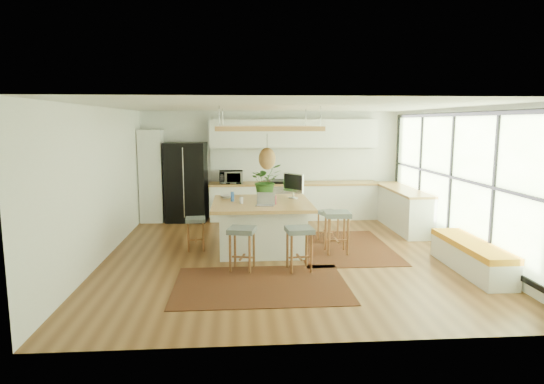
{
  "coord_description": "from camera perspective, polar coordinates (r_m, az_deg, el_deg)",
  "views": [
    {
      "loc": [
        -0.85,
        -8.28,
        2.43
      ],
      "look_at": [
        -0.2,
        0.5,
        1.1
      ],
      "focal_mm": 30.61,
      "sensor_mm": 36.0,
      "label": 1
    }
  ],
  "objects": [
    {
      "name": "ceiling",
      "position": [
        8.33,
        1.65,
        10.44
      ],
      "size": [
        7.0,
        7.0,
        0.0
      ],
      "primitive_type": "plane",
      "rotation": [
        3.14,
        0.0,
        0.0
      ],
      "color": "white",
      "rests_on": "ground"
    },
    {
      "name": "fridge",
      "position": [
        11.61,
        -10.47,
        1.0
      ],
      "size": [
        1.02,
        0.82,
        1.94
      ],
      "primitive_type": null,
      "rotation": [
        0.0,
        0.0,
        -0.07
      ],
      "color": "black",
      "rests_on": "floor"
    },
    {
      "name": "rug_right",
      "position": [
        9.25,
        8.73,
        -6.71
      ],
      "size": [
        1.8,
        2.6,
        0.01
      ],
      "primitive_type": "cube",
      "color": "black",
      "rests_on": "floor"
    },
    {
      "name": "laptop",
      "position": [
        8.37,
        -0.86,
        -0.91
      ],
      "size": [
        0.4,
        0.41,
        0.25
      ],
      "primitive_type": null,
      "rotation": [
        0.0,
        0.0,
        -0.21
      ],
      "color": "#A5A5AA",
      "rests_on": "island"
    },
    {
      "name": "stool_right_front",
      "position": [
        8.76,
        7.95,
        -5.2
      ],
      "size": [
        0.48,
        0.48,
        0.79
      ],
      "primitive_type": null,
      "rotation": [
        0.0,
        0.0,
        1.54
      ],
      "color": "#505859",
      "rests_on": "floor"
    },
    {
      "name": "island_bottle_1",
      "position": [
        8.64,
        -3.89,
        -0.8
      ],
      "size": [
        0.07,
        0.07,
        0.19
      ],
      "primitive_type": "cylinder",
      "color": "silver",
      "rests_on": "island"
    },
    {
      "name": "backsplash",
      "position": [
        11.9,
        2.55,
        3.38
      ],
      "size": [
        4.2,
        0.02,
        0.8
      ],
      "primitive_type": "cube",
      "color": "white",
      "rests_on": "wall_back"
    },
    {
      "name": "island_bowl",
      "position": [
        9.28,
        -5.62,
        -0.58
      ],
      "size": [
        0.28,
        0.28,
        0.06
      ],
      "primitive_type": "imported",
      "rotation": [
        0.0,
        0.0,
        -0.21
      ],
      "color": "white",
      "rests_on": "island"
    },
    {
      "name": "back_counter_top",
      "position": [
        11.65,
        2.71,
        1.04
      ],
      "size": [
        4.24,
        0.64,
        0.05
      ],
      "primitive_type": "cube",
      "color": "#A27039",
      "rests_on": "back_counter_base"
    },
    {
      "name": "range",
      "position": [
        11.68,
        1.48,
        -0.92
      ],
      "size": [
        0.76,
        0.62,
        1.0
      ],
      "primitive_type": null,
      "color": "#A5A5AA",
      "rests_on": "floor"
    },
    {
      "name": "right_counter_top",
      "position": [
        11.06,
        15.79,
        0.31
      ],
      "size": [
        0.64,
        2.54,
        0.05
      ],
      "primitive_type": "cube",
      "color": "#A27039",
      "rests_on": "right_counter_base"
    },
    {
      "name": "microwave",
      "position": [
        11.49,
        -5.06,
        2.01
      ],
      "size": [
        0.58,
        0.33,
        0.39
      ],
      "primitive_type": "imported",
      "rotation": [
        0.0,
        0.0,
        0.02
      ],
      "color": "#A5A5AA",
      "rests_on": "back_counter_top"
    },
    {
      "name": "floor",
      "position": [
        8.68,
        1.58,
        -7.68
      ],
      "size": [
        7.0,
        7.0,
        0.0
      ],
      "primitive_type": "plane",
      "color": "brown",
      "rests_on": "ground"
    },
    {
      "name": "rug_near",
      "position": [
        7.11,
        -1.39,
        -11.36
      ],
      "size": [
        2.6,
        1.8,
        0.01
      ],
      "primitive_type": "cube",
      "color": "black",
      "rests_on": "floor"
    },
    {
      "name": "wall_left",
      "position": [
        8.69,
        -20.23,
        0.92
      ],
      "size": [
        0.0,
        7.0,
        7.0
      ],
      "primitive_type": "plane",
      "rotation": [
        1.57,
        0.0,
        1.57
      ],
      "color": "white",
      "rests_on": "ground"
    },
    {
      "name": "wall_right",
      "position": [
        9.31,
        21.95,
        1.3
      ],
      "size": [
        0.0,
        7.0,
        7.0
      ],
      "primitive_type": "plane",
      "rotation": [
        1.57,
        0.0,
        -1.57
      ],
      "color": "white",
      "rests_on": "ground"
    },
    {
      "name": "island_bottle_2",
      "position": [
        8.52,
        0.49,
        -0.91
      ],
      "size": [
        0.07,
        0.07,
        0.19
      ],
      "primitive_type": "cylinder",
      "color": "maroon",
      "rests_on": "island"
    },
    {
      "name": "monitor",
      "position": [
        9.19,
        2.64,
        0.82
      ],
      "size": [
        0.49,
        0.55,
        0.51
      ],
      "primitive_type": null,
      "rotation": [
        0.0,
        0.0,
        -0.91
      ],
      "color": "#A5A5AA",
      "rests_on": "island"
    },
    {
      "name": "window_wall",
      "position": [
        9.29,
        21.8,
        1.6
      ],
      "size": [
        0.1,
        6.2,
        2.6
      ],
      "primitive_type": null,
      "color": "black",
      "rests_on": "wall_right"
    },
    {
      "name": "stool_left_side",
      "position": [
        9.02,
        -9.36,
        -4.83
      ],
      "size": [
        0.4,
        0.4,
        0.63
      ],
      "primitive_type": null,
      "rotation": [
        0.0,
        0.0,
        -1.48
      ],
      "color": "#505859",
      "rests_on": "floor"
    },
    {
      "name": "island_plant",
      "position": [
        9.3,
        -0.75,
        0.97
      ],
      "size": [
        0.73,
        0.79,
        0.54
      ],
      "primitive_type": "imported",
      "rotation": [
        0.0,
        0.0,
        0.19
      ],
      "color": "#1E4C19",
      "rests_on": "island"
    },
    {
      "name": "wall_back",
      "position": [
        11.86,
        -0.11,
        3.37
      ],
      "size": [
        6.5,
        0.0,
        6.5
      ],
      "primitive_type": "plane",
      "rotation": [
        1.57,
        0.0,
        0.0
      ],
      "color": "white",
      "rests_on": "ground"
    },
    {
      "name": "window_bench",
      "position": [
        8.33,
        23.29,
        -7.31
      ],
      "size": [
        0.52,
        2.0,
        0.5
      ],
      "primitive_type": null,
      "color": "silver",
      "rests_on": "floor"
    },
    {
      "name": "island_bottle_0",
      "position": [
        8.89,
        -4.87,
        -0.54
      ],
      "size": [
        0.07,
        0.07,
        0.19
      ],
      "primitive_type": "cylinder",
      "color": "#2C57B1",
      "rests_on": "island"
    },
    {
      "name": "stool_right_back",
      "position": [
        9.59,
        6.91,
        -3.97
      ],
      "size": [
        0.49,
        0.49,
        0.64
      ],
      "primitive_type": null,
      "rotation": [
        0.0,
        0.0,
        1.95
      ],
      "color": "#505859",
      "rests_on": "floor"
    },
    {
      "name": "upper_cabinets",
      "position": [
        11.69,
        2.67,
        7.21
      ],
      "size": [
        4.2,
        0.34,
        0.7
      ],
      "primitive_type": "cube",
      "color": "silver",
      "rests_on": "wall_back"
    },
    {
      "name": "ceiling_panel",
      "position": [
        8.71,
        -0.61,
        6.09
      ],
      "size": [
        1.86,
        1.86,
        0.8
      ],
      "primitive_type": null,
      "color": "#A27039",
      "rests_on": "ceiling"
    },
    {
      "name": "right_counter_base",
      "position": [
        11.14,
        15.7,
        -2.03
      ],
      "size": [
        0.6,
        2.5,
        0.88
      ],
      "primitive_type": "cube",
      "color": "silver",
      "rests_on": "floor"
    },
    {
      "name": "pantry",
      "position": [
        11.73,
        -14.53,
        1.93
      ],
      "size": [
        0.55,
        0.6,
        2.25
      ],
      "primitive_type": "cube",
      "color": "silver",
      "rests_on": "floor"
    },
    {
      "name": "back_counter_base",
      "position": [
        11.72,
        2.69,
        -1.19
      ],
      "size": [
        4.2,
        0.6,
        0.88
      ],
      "primitive_type": "cube",
      "color": "silver",
      "rests_on": "floor"
    },
    {
      "name": "island",
      "position": [
        8.9,
        -1.28,
        -4.17
      ],
      "size": [
        1.85,
        1.85,
        0.93
      ],
      "primitive_type": null,
      "color": "#A27039",
      "rests_on": "floor"
    },
    {
      "name": "wall_front",
      "position": [
        4.98,
        5.71,
        -4.01
      ],
      "size": [
        6.5,
        0.0,
        6.5
      ],
      "primitive_type": "plane",
      "rotation": [
        -1.57,
        0.0,
        0.0
      ],
      "color": "white",
      "rests_on": "ground"
    },
    {
      "name": "stool_near_right",
      "position": [
        7.7,
        3.37,
        -7.07
      ],
      "size": [
        0.47,
        0.47,
        0.73
      ],
      "primitive_type": null,
      "rotation": [
        0.0,
        0.0,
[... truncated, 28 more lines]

